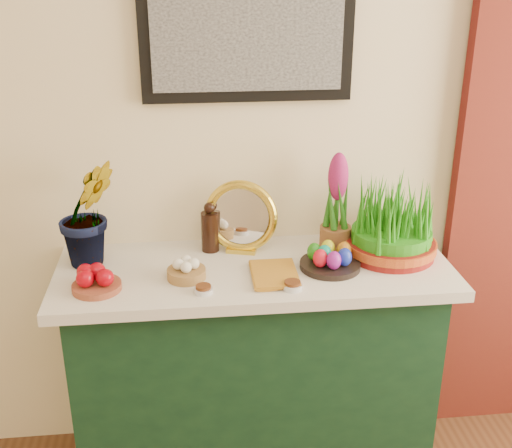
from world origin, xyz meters
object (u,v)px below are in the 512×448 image
at_px(hyacinth_green, 86,196).
at_px(mirror, 241,218).
at_px(book, 251,275).
at_px(wheatgrass_sabzeh, 392,225).
at_px(sideboard, 255,374).

relative_size(hyacinth_green, mirror, 1.82).
distance_m(book, wheatgrass_sabzeh, 0.55).
bearing_deg(wheatgrass_sabzeh, sideboard, -176.36).
xyz_separation_m(sideboard, wheatgrass_sabzeh, (0.50, 0.03, 0.58)).
bearing_deg(wheatgrass_sabzeh, hyacinth_green, 177.18).
distance_m(sideboard, mirror, 0.61).
relative_size(mirror, wheatgrass_sabzeh, 0.84).
xyz_separation_m(hyacinth_green, mirror, (0.54, 0.05, -0.12)).
xyz_separation_m(mirror, wheatgrass_sabzeh, (0.54, -0.10, -0.01)).
bearing_deg(wheatgrass_sabzeh, mirror, 169.52).
distance_m(mirror, wheatgrass_sabzeh, 0.55).
bearing_deg(hyacinth_green, wheatgrass_sabzeh, -28.57).
height_order(hyacinth_green, mirror, hyacinth_green).
xyz_separation_m(sideboard, hyacinth_green, (-0.57, 0.09, 0.72)).
height_order(hyacinth_green, wheatgrass_sabzeh, hyacinth_green).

